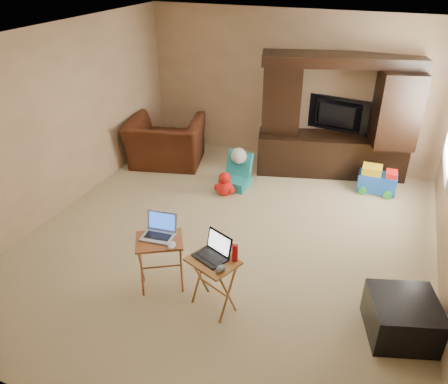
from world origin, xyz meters
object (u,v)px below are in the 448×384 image
at_px(entertainment_center, 335,117).
at_px(tray_table_right, 213,284).
at_px(ottoman, 402,318).
at_px(mouse_right, 220,269).
at_px(television, 336,116).
at_px(laptop_left, 157,228).
at_px(plush_toy, 225,184).
at_px(push_toy, 377,179).
at_px(water_bottle, 235,253).
at_px(child_rocker, 236,171).
at_px(recliner, 166,142).
at_px(tray_table_left, 161,264).
at_px(mouse_left, 172,245).
at_px(laptop_right, 210,248).

relative_size(entertainment_center, tray_table_right, 3.86).
xyz_separation_m(ottoman, mouse_right, (-1.70, -0.47, 0.44)).
height_order(entertainment_center, television, entertainment_center).
distance_m(tray_table_right, laptop_left, 0.82).
distance_m(entertainment_center, plush_toy, 2.06).
xyz_separation_m(push_toy, water_bottle, (-1.14, -3.14, 0.49)).
bearing_deg(laptop_left, tray_table_right, -15.39).
bearing_deg(child_rocker, laptop_left, -83.66).
xyz_separation_m(recliner, mouse_right, (2.27, -3.03, 0.24)).
xyz_separation_m(tray_table_left, laptop_left, (-0.03, 0.03, 0.44)).
bearing_deg(laptop_left, child_rocker, 84.69).
xyz_separation_m(laptop_left, water_bottle, (0.88, -0.03, -0.05)).
bearing_deg(laptop_left, push_toy, 50.57).
height_order(recliner, water_bottle, water_bottle).
height_order(plush_toy, laptop_left, laptop_left).
xyz_separation_m(ottoman, mouse_left, (-2.29, -0.34, 0.46)).
height_order(entertainment_center, laptop_left, entertainment_center).
bearing_deg(push_toy, recliner, -176.45).
xyz_separation_m(mouse_left, mouse_right, (0.59, -0.13, -0.02)).
relative_size(recliner, child_rocker, 2.27).
xyz_separation_m(television, child_rocker, (-1.26, -1.24, -0.66)).
xyz_separation_m(plush_toy, push_toy, (2.13, 0.97, 0.02)).
bearing_deg(television, laptop_left, 80.17).
bearing_deg(recliner, tray_table_left, 103.18).
bearing_deg(television, mouse_left, 83.68).
bearing_deg(ottoman, push_toy, 99.59).
height_order(push_toy, ottoman, push_toy).
bearing_deg(ottoman, television, 110.58).
distance_m(recliner, ottoman, 4.73).
height_order(entertainment_center, mouse_left, entertainment_center).
height_order(television, tray_table_left, television).
height_order(tray_table_right, water_bottle, water_bottle).
xyz_separation_m(plush_toy, water_bottle, (0.98, -2.17, 0.51)).
relative_size(push_toy, tray_table_right, 0.93).
bearing_deg(child_rocker, plush_toy, -94.93).
xyz_separation_m(push_toy, mouse_right, (-1.21, -3.34, 0.42)).
bearing_deg(laptop_left, entertainment_center, 64.62).
distance_m(push_toy, mouse_left, 3.71).
relative_size(entertainment_center, plush_toy, 6.12).
relative_size(tray_table_left, laptop_right, 1.98).
relative_size(recliner, water_bottle, 6.49).
bearing_deg(ottoman, plush_toy, 144.00).
distance_m(television, push_toy, 1.23).
bearing_deg(push_toy, tray_table_right, -114.18).
relative_size(mouse_right, water_bottle, 0.66).
height_order(push_toy, laptop_right, laptop_right).
height_order(recliner, child_rocker, recliner).
bearing_deg(plush_toy, tray_table_right, -70.83).
distance_m(plush_toy, tray_table_right, 2.38).
distance_m(recliner, water_bottle, 3.69).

